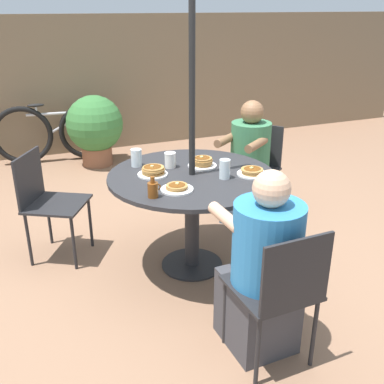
# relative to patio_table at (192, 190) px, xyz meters

# --- Properties ---
(ground_plane) EXTENTS (12.00, 12.00, 0.00)m
(ground_plane) POSITION_rel_patio_table_xyz_m (0.00, 0.00, -0.63)
(ground_plane) COLOR #8C664C
(back_fence) EXTENTS (10.00, 0.06, 1.75)m
(back_fence) POSITION_rel_patio_table_xyz_m (0.00, 3.28, 0.25)
(back_fence) COLOR #7A664C
(back_fence) RESTS_ON ground
(patio_table) EXTENTS (1.19, 1.19, 0.74)m
(patio_table) POSITION_rel_patio_table_xyz_m (0.00, 0.00, 0.00)
(patio_table) COLOR #28282B
(patio_table) RESTS_ON ground
(umbrella_pole) EXTENTS (0.04, 0.04, 2.23)m
(umbrella_pole) POSITION_rel_patio_table_xyz_m (0.00, 0.00, 0.49)
(umbrella_pole) COLOR black
(umbrella_pole) RESTS_ON ground
(patio_chair_north) EXTENTS (0.57, 0.57, 0.84)m
(patio_chair_north) POSITION_rel_patio_table_xyz_m (-0.96, 0.56, -0.13)
(patio_chair_north) COLOR #232326
(patio_chair_north) RESTS_ON ground
(patio_chair_east) EXTENTS (0.43, 0.43, 0.84)m
(patio_chair_east) POSITION_rel_patio_table_xyz_m (0.04, -1.12, -0.13)
(patio_chair_east) COLOR #232326
(patio_chair_east) RESTS_ON ground
(diner_east) EXTENTS (0.39, 0.53, 1.10)m
(diner_east) POSITION_rel_patio_table_xyz_m (0.03, -0.95, -0.13)
(diner_east) COLOR #3D3D42
(diner_east) RESTS_ON ground
(patio_chair_south) EXTENTS (0.58, 0.58, 0.84)m
(patio_chair_south) POSITION_rel_patio_table_xyz_m (0.90, 0.65, -0.13)
(patio_chair_south) COLOR #232326
(patio_chair_south) RESTS_ON ground
(diner_south) EXTENTS (0.59, 0.56, 1.10)m
(diner_south) POSITION_rel_patio_table_xyz_m (0.77, 0.56, -0.13)
(diner_south) COLOR slate
(diner_south) RESTS_ON ground
(pancake_plate_a) EXTENTS (0.21, 0.21, 0.07)m
(pancake_plate_a) POSITION_rel_patio_table_xyz_m (-0.26, 0.09, 0.15)
(pancake_plate_a) COLOR white
(pancake_plate_a) RESTS_ON patio_table
(pancake_plate_b) EXTENTS (0.21, 0.21, 0.05)m
(pancake_plate_b) POSITION_rel_patio_table_xyz_m (-0.20, -0.23, 0.13)
(pancake_plate_b) COLOR white
(pancake_plate_b) RESTS_ON patio_table
(pancake_plate_c) EXTENTS (0.21, 0.21, 0.06)m
(pancake_plate_c) POSITION_rel_patio_table_xyz_m (0.39, -0.17, 0.14)
(pancake_plate_c) COLOR white
(pancake_plate_c) RESTS_ON patio_table
(pancake_plate_d) EXTENTS (0.21, 0.21, 0.08)m
(pancake_plate_d) POSITION_rel_patio_table_xyz_m (0.13, 0.12, 0.15)
(pancake_plate_d) COLOR white
(pancake_plate_d) RESTS_ON patio_table
(syrup_bottle) EXTENTS (0.09, 0.07, 0.14)m
(syrup_bottle) POSITION_rel_patio_table_xyz_m (-0.38, -0.29, 0.17)
(syrup_bottle) COLOR brown
(syrup_bottle) RESTS_ON patio_table
(coffee_cup) EXTENTS (0.08, 0.08, 0.11)m
(coffee_cup) POSITION_rel_patio_table_xyz_m (-0.09, 0.20, 0.17)
(coffee_cup) COLOR white
(coffee_cup) RESTS_ON patio_table
(drinking_glass_a) EXTENTS (0.08, 0.08, 0.13)m
(drinking_glass_a) POSITION_rel_patio_table_xyz_m (-0.31, 0.32, 0.18)
(drinking_glass_a) COLOR silver
(drinking_glass_a) RESTS_ON patio_table
(drinking_glass_b) EXTENTS (0.07, 0.07, 0.13)m
(drinking_glass_b) POSITION_rel_patio_table_xyz_m (0.18, -0.16, 0.19)
(drinking_glass_b) COLOR silver
(drinking_glass_b) RESTS_ON patio_table
(bicycle) EXTENTS (1.51, 0.44, 0.74)m
(bicycle) POSITION_rel_patio_table_xyz_m (-0.63, 2.96, -0.25)
(bicycle) COLOR black
(bicycle) RESTS_ON ground
(potted_shrub) EXTENTS (0.68, 0.68, 0.86)m
(potted_shrub) POSITION_rel_patio_table_xyz_m (-0.20, 2.63, -0.14)
(potted_shrub) COLOR brown
(potted_shrub) RESTS_ON ground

